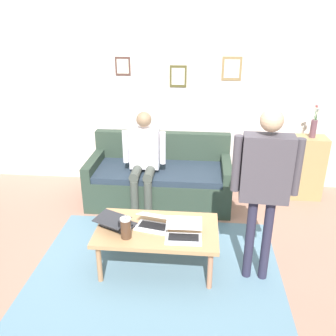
% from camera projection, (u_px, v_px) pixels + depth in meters
% --- Properties ---
extents(ground_plane, '(7.68, 7.68, 0.00)m').
position_uv_depth(ground_plane, '(163.00, 271.00, 3.64)').
color(ground_plane, '#9E705F').
extents(area_rug, '(2.46, 2.01, 0.01)m').
position_uv_depth(area_rug, '(156.00, 272.00, 3.62)').
color(area_rug, slate).
rests_on(area_rug, ground_plane).
extents(back_wall, '(7.04, 0.11, 2.70)m').
position_uv_depth(back_wall, '(179.00, 93.00, 5.13)').
color(back_wall, silver).
rests_on(back_wall, ground_plane).
extents(couch, '(1.88, 0.88, 0.88)m').
position_uv_depth(couch, '(160.00, 180.00, 4.93)').
color(couch, '#2C3B2F').
rests_on(couch, ground_plane).
extents(coffee_table, '(1.19, 0.70, 0.45)m').
position_uv_depth(coffee_table, '(157.00, 232.00, 3.56)').
color(coffee_table, '#AD7F53').
rests_on(coffee_table, ground_plane).
extents(laptop_left, '(0.35, 0.32, 0.13)m').
position_uv_depth(laptop_left, '(184.00, 233.00, 3.38)').
color(laptop_left, silver).
rests_on(laptop_left, coffee_table).
extents(laptop_center, '(0.37, 0.32, 0.14)m').
position_uv_depth(laptop_center, '(153.00, 223.00, 3.55)').
color(laptop_center, silver).
rests_on(laptop_center, coffee_table).
extents(laptop_right, '(0.43, 0.43, 0.14)m').
position_uv_depth(laptop_right, '(116.00, 223.00, 3.55)').
color(laptop_right, '#28282D').
rests_on(laptop_right, coffee_table).
extents(french_press, '(0.12, 0.10, 0.23)m').
position_uv_depth(french_press, '(126.00, 228.00, 3.35)').
color(french_press, '#4C3323').
rests_on(french_press, coffee_table).
extents(side_shelf, '(0.42, 0.32, 0.88)m').
position_uv_depth(side_shelf, '(307.00, 167.00, 4.98)').
color(side_shelf, '#A18352').
rests_on(side_shelf, ground_plane).
extents(flower_vase, '(0.09, 0.09, 0.47)m').
position_uv_depth(flower_vase, '(314.00, 124.00, 4.74)').
color(flower_vase, brown).
rests_on(flower_vase, side_shelf).
extents(person_standing, '(0.59, 0.22, 1.68)m').
position_uv_depth(person_standing, '(265.00, 177.00, 3.15)').
color(person_standing, '#2A273C').
rests_on(person_standing, ground_plane).
extents(person_seated, '(0.55, 0.51, 1.28)m').
position_uv_depth(person_seated, '(144.00, 156.00, 4.57)').
color(person_seated, '#434740').
rests_on(person_seated, ground_plane).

